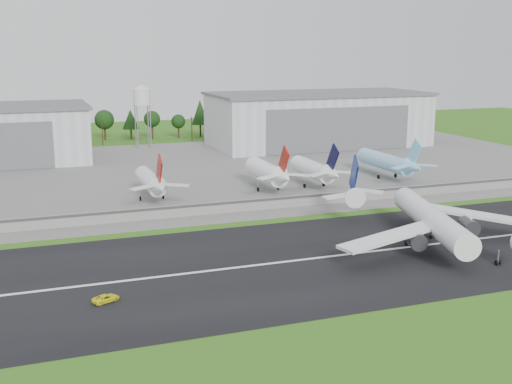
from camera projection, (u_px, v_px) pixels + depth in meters
name	position (u px, v px, depth m)	size (l,w,h in m)	color
ground	(329.00, 274.00, 131.68)	(600.00, 600.00, 0.00)	#2F6718
runway	(309.00, 259.00, 140.85)	(320.00, 60.00, 0.10)	black
runway_centerline	(309.00, 259.00, 140.84)	(220.00, 1.00, 0.02)	white
apron	(188.00, 171.00, 241.82)	(320.00, 150.00, 0.10)	slate
blast_fence	(243.00, 205.00, 181.76)	(240.00, 0.61, 3.50)	gray
hangar_east	(318.00, 119.00, 305.16)	(102.00, 47.00, 25.20)	silver
water_tower	(142.00, 95.00, 294.48)	(8.40, 8.40, 29.40)	#99999E
utility_poles	(149.00, 143.00, 315.26)	(230.00, 3.00, 12.00)	black
treeline	(143.00, 139.00, 329.03)	(320.00, 16.00, 22.00)	black
main_airliner	(433.00, 225.00, 149.86)	(55.01, 58.24, 18.17)	white
ground_vehicle	(106.00, 298.00, 116.82)	(2.36, 5.11, 1.42)	yellow
parked_jet_red_a	(152.00, 182.00, 193.44)	(7.36, 31.29, 16.46)	silver
parked_jet_red_b	(270.00, 172.00, 206.03)	(7.36, 31.29, 16.90)	white
parked_jet_navy	(316.00, 170.00, 211.51)	(7.36, 31.29, 16.66)	white
parked_jet_skyblue	(390.00, 162.00, 226.37)	(7.36, 37.29, 16.65)	#8DCDF4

